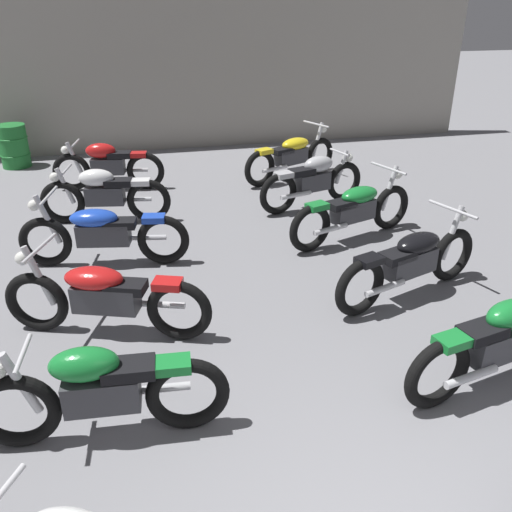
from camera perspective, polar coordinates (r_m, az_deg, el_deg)
The scene contains 12 objects.
back_wall at distance 12.52m, azimuth -7.87°, elevation 19.39°, with size 13.32×0.24×3.60m, color #9E998E.
motorcycle_left_row_1 at distance 4.43m, azimuth -16.08°, elevation -13.44°, with size 1.97×0.48×0.88m.
motorcycle_left_row_2 at distance 5.66m, azimuth -15.69°, elevation -4.11°, with size 2.08×0.95×0.97m.
motorcycle_left_row_3 at distance 7.16m, azimuth -15.89°, elevation 2.39°, with size 2.15×0.71×0.97m.
motorcycle_left_row_4 at distance 8.55m, azimuth -15.72°, elevation 6.34°, with size 1.96×0.55×0.88m.
motorcycle_left_row_5 at distance 10.05m, azimuth -15.41°, elevation 9.27°, with size 1.96×0.55×0.88m.
motorcycle_right_row_1 at distance 5.22m, azimuth 24.18°, elevation -8.28°, with size 1.95×0.65×0.88m.
motorcycle_right_row_2 at distance 6.40m, azimuth 16.04°, elevation -0.50°, with size 2.08×0.94×0.97m.
motorcycle_right_row_3 at distance 7.76m, azimuth 10.29°, elevation 4.85°, with size 2.09×0.93×0.97m.
motorcycle_right_row_4 at distance 8.91m, azimuth 6.05°, elevation 7.96°, with size 1.92×0.72×0.88m.
motorcycle_right_row_5 at distance 10.34m, azimuth 3.79°, elevation 10.57°, with size 2.02×1.07×0.97m.
oil_drum at distance 12.11m, azimuth -24.20°, elevation 10.54°, with size 0.59×0.59×0.85m.
Camera 1 is at (-1.24, -1.12, 3.20)m, focal length 37.90 mm.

